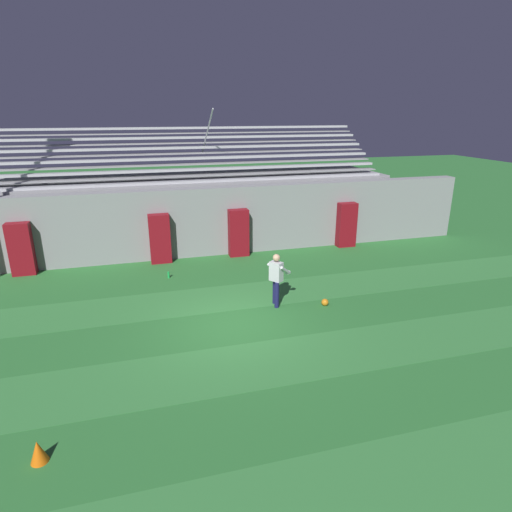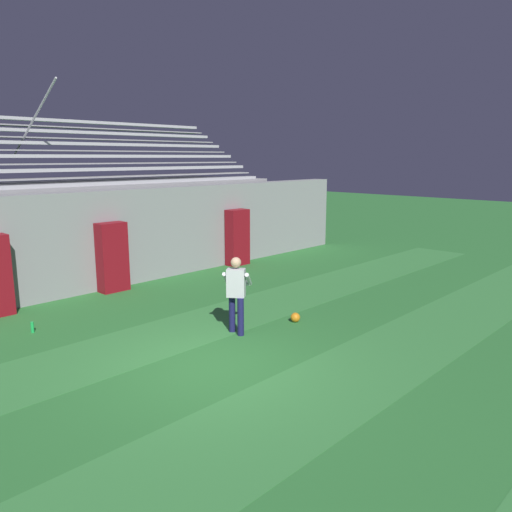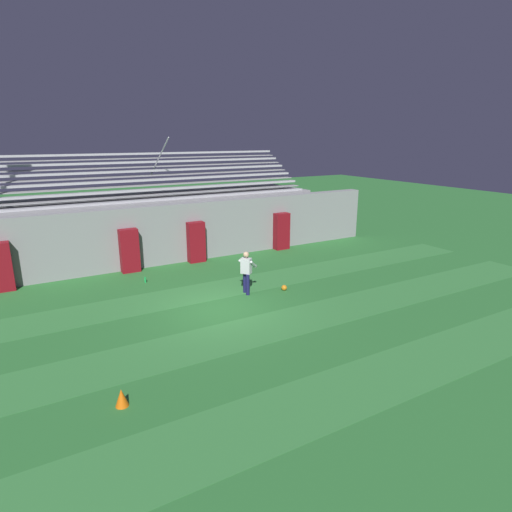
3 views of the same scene
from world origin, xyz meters
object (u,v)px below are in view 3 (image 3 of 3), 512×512
at_px(traffic_cone, 122,398).
at_px(water_bottle, 145,280).
at_px(padding_pillar_gate_left, 129,251).
at_px(padding_pillar_gate_right, 196,242).
at_px(padding_pillar_far_left, 1,267).
at_px(soccer_ball, 284,288).
at_px(padding_pillar_far_right, 282,231).
at_px(goalkeeper, 246,270).

height_order(traffic_cone, water_bottle, traffic_cone).
distance_m(padding_pillar_gate_left, padding_pillar_gate_right, 3.16).
xyz_separation_m(padding_pillar_gate_left, padding_pillar_far_left, (-4.93, 0.00, 0.00)).
distance_m(padding_pillar_gate_right, padding_pillar_far_left, 8.10).
bearing_deg(padding_pillar_gate_left, soccer_ball, -49.75).
bearing_deg(padding_pillar_far_left, traffic_cone, -77.22).
bearing_deg(soccer_ball, traffic_cone, -148.81).
relative_size(padding_pillar_far_left, padding_pillar_far_right, 1.00).
bearing_deg(goalkeeper, soccer_ball, -17.15).
bearing_deg(water_bottle, goalkeeper, -46.59).
height_order(padding_pillar_far_left, padding_pillar_far_right, same).
distance_m(padding_pillar_far_left, water_bottle, 5.44).
relative_size(padding_pillar_gate_left, soccer_ball, 8.84).
distance_m(padding_pillar_far_left, traffic_cone, 10.14).
bearing_deg(traffic_cone, padding_pillar_gate_right, 59.28).
bearing_deg(padding_pillar_far_right, goalkeeper, -134.29).
xyz_separation_m(padding_pillar_far_right, soccer_ball, (-3.43, -5.44, -0.86)).
bearing_deg(padding_pillar_far_left, water_bottle, -19.50).
bearing_deg(soccer_ball, padding_pillar_far_right, 57.77).
height_order(padding_pillar_gate_left, padding_pillar_gate_right, same).
height_order(soccer_ball, water_bottle, water_bottle).
distance_m(padding_pillar_gate_right, goalkeeper, 5.00).
distance_m(padding_pillar_gate_left, padding_pillar_far_right, 8.04).
bearing_deg(padding_pillar_far_left, padding_pillar_gate_right, 0.00).
bearing_deg(soccer_ball, water_bottle, 140.81).
xyz_separation_m(soccer_ball, water_bottle, (-4.47, 3.65, 0.01)).
distance_m(padding_pillar_far_right, goalkeeper, 6.98).
bearing_deg(soccer_ball, padding_pillar_gate_right, 104.85).
bearing_deg(padding_pillar_gate_right, water_bottle, -149.35).
xyz_separation_m(padding_pillar_gate_right, soccer_ball, (1.44, -5.44, -0.86)).
height_order(goalkeeper, traffic_cone, goalkeeper).
height_order(padding_pillar_gate_right, traffic_cone, padding_pillar_gate_right).
bearing_deg(padding_pillar_gate_left, padding_pillar_gate_right, 0.00).
relative_size(padding_pillar_gate_left, water_bottle, 8.10).
height_order(padding_pillar_gate_right, padding_pillar_far_right, same).
height_order(padding_pillar_gate_right, padding_pillar_far_left, same).
height_order(padding_pillar_far_left, traffic_cone, padding_pillar_far_left).
xyz_separation_m(padding_pillar_gate_left, padding_pillar_gate_right, (3.16, 0.00, 0.00)).
height_order(padding_pillar_far_left, water_bottle, padding_pillar_far_left).
xyz_separation_m(padding_pillar_far_left, goalkeeper, (8.10, -5.00, -0.02)).
xyz_separation_m(padding_pillar_far_left, traffic_cone, (2.24, -9.86, -0.76)).
xyz_separation_m(padding_pillar_gate_left, goalkeeper, (3.16, -5.00, -0.02)).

